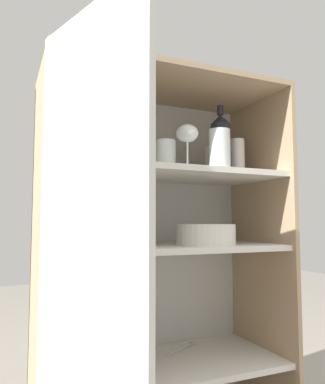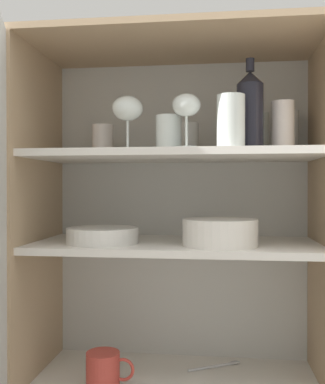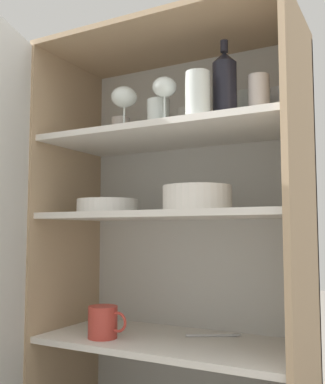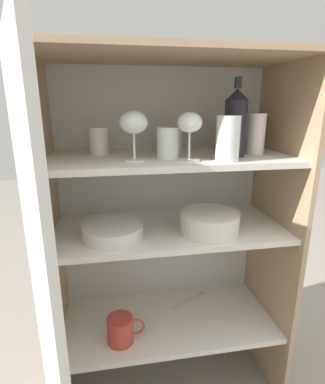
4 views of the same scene
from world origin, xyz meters
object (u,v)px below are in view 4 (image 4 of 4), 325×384
object	(u,v)px
wine_bottle	(235,123)
plate_stack_white	(113,231)
mixing_bowl_large	(209,221)
coffee_mug_primary	(121,330)

from	to	relation	value
wine_bottle	plate_stack_white	xyz separation A→B (m)	(-0.41, -0.01, -0.35)
wine_bottle	plate_stack_white	distance (m)	0.54
mixing_bowl_large	wine_bottle	bearing A→B (deg)	17.01
plate_stack_white	wine_bottle	bearing A→B (deg)	1.56
plate_stack_white	mixing_bowl_large	distance (m)	0.33
coffee_mug_primary	plate_stack_white	bearing A→B (deg)	109.12
coffee_mug_primary	wine_bottle	bearing A→B (deg)	6.15
wine_bottle	mixing_bowl_large	world-z (taller)	wine_bottle
wine_bottle	coffee_mug_primary	size ratio (longest dim) A/B	1.85
wine_bottle	coffee_mug_primary	bearing A→B (deg)	-173.85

